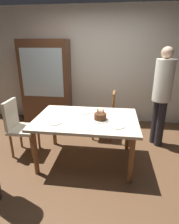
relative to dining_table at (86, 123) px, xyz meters
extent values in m
plane|color=brown|center=(0.00, 0.00, -0.66)|extent=(6.40, 6.40, 0.00)
cube|color=silver|center=(0.00, 1.85, 0.64)|extent=(6.40, 0.10, 2.60)
cube|color=beige|center=(0.00, 0.00, 0.06)|extent=(1.55, 1.07, 0.04)
cylinder|color=brown|center=(-0.67, -0.43, -0.31)|extent=(0.07, 0.07, 0.70)
cylinder|color=brown|center=(0.67, -0.43, -0.31)|extent=(0.07, 0.07, 0.70)
cylinder|color=brown|center=(-0.67, 0.43, -0.31)|extent=(0.07, 0.07, 0.70)
cylinder|color=brown|center=(0.67, 0.43, -0.31)|extent=(0.07, 0.07, 0.70)
cylinder|color=silver|center=(0.22, -0.05, 0.09)|extent=(0.28, 0.28, 0.01)
cylinder|color=#563019|center=(0.22, -0.05, 0.14)|extent=(0.18, 0.18, 0.09)
cylinder|color=#D872CC|center=(0.27, -0.05, 0.21)|extent=(0.01, 0.01, 0.05)
sphere|color=#FFC64C|center=(0.27, -0.05, 0.25)|extent=(0.01, 0.01, 0.01)
cylinder|color=#E54C4C|center=(0.26, -0.02, 0.21)|extent=(0.01, 0.01, 0.05)
sphere|color=#FFC64C|center=(0.26, -0.02, 0.25)|extent=(0.01, 0.01, 0.01)
cylinder|color=#D872CC|center=(0.25, -0.01, 0.21)|extent=(0.01, 0.01, 0.05)
sphere|color=#FFC64C|center=(0.25, -0.01, 0.25)|extent=(0.01, 0.01, 0.01)
cylinder|color=#D872CC|center=(0.22, 0.00, 0.21)|extent=(0.01, 0.01, 0.05)
sphere|color=#FFC64C|center=(0.22, 0.00, 0.25)|extent=(0.01, 0.01, 0.01)
cylinder|color=#D872CC|center=(0.19, -0.01, 0.21)|extent=(0.01, 0.01, 0.05)
sphere|color=#FFC64C|center=(0.19, -0.01, 0.25)|extent=(0.01, 0.01, 0.01)
cylinder|color=#F2994C|center=(0.18, -0.02, 0.21)|extent=(0.01, 0.01, 0.05)
sphere|color=#FFC64C|center=(0.18, -0.02, 0.25)|extent=(0.01, 0.01, 0.01)
cylinder|color=yellow|center=(0.17, -0.05, 0.21)|extent=(0.01, 0.01, 0.05)
sphere|color=#FFC64C|center=(0.17, -0.05, 0.25)|extent=(0.01, 0.01, 0.01)
cylinder|color=#4C7FE5|center=(0.17, -0.07, 0.21)|extent=(0.01, 0.01, 0.05)
sphere|color=#FFC64C|center=(0.17, -0.07, 0.25)|extent=(0.01, 0.01, 0.01)
cylinder|color=#F2994C|center=(0.19, -0.09, 0.21)|extent=(0.01, 0.01, 0.05)
sphere|color=#FFC64C|center=(0.19, -0.09, 0.25)|extent=(0.01, 0.01, 0.01)
cylinder|color=#4C7FE5|center=(0.21, -0.10, 0.21)|extent=(0.01, 0.01, 0.05)
sphere|color=#FFC64C|center=(0.21, -0.10, 0.25)|extent=(0.01, 0.01, 0.01)
cylinder|color=#F2994C|center=(0.24, -0.09, 0.21)|extent=(0.01, 0.01, 0.05)
sphere|color=#FFC64C|center=(0.24, -0.09, 0.25)|extent=(0.01, 0.01, 0.01)
cylinder|color=yellow|center=(0.26, -0.07, 0.21)|extent=(0.01, 0.01, 0.05)
sphere|color=#FFC64C|center=(0.26, -0.07, 0.25)|extent=(0.01, 0.01, 0.01)
cylinder|color=white|center=(-0.43, -0.24, 0.09)|extent=(0.22, 0.22, 0.01)
cylinder|color=white|center=(-0.08, 0.24, 0.09)|extent=(0.22, 0.22, 0.01)
cylinder|color=white|center=(0.46, -0.24, 0.09)|extent=(0.22, 0.22, 0.01)
cube|color=silver|center=(-0.59, -0.23, 0.09)|extent=(0.18, 0.04, 0.01)
cube|color=silver|center=(-0.24, 0.23, 0.09)|extent=(0.18, 0.05, 0.01)
cube|color=silver|center=(0.30, -0.23, 0.09)|extent=(0.18, 0.02, 0.01)
cube|color=beige|center=(0.20, 0.85, -0.21)|extent=(0.46, 0.46, 0.05)
cylinder|color=brown|center=(0.04, 1.03, -0.45)|extent=(0.04, 0.04, 0.42)
cylinder|color=brown|center=(0.02, 0.69, -0.45)|extent=(0.04, 0.04, 0.42)
cylinder|color=brown|center=(0.38, 1.01, -0.45)|extent=(0.04, 0.04, 0.42)
cylinder|color=brown|center=(0.36, 0.67, -0.45)|extent=(0.04, 0.04, 0.42)
cylinder|color=brown|center=(0.41, 1.02, 0.04)|extent=(0.04, 0.04, 0.50)
cylinder|color=brown|center=(0.39, 0.66, 0.04)|extent=(0.04, 0.04, 0.50)
cube|color=brown|center=(0.40, 0.84, 0.26)|extent=(0.06, 0.40, 0.06)
cube|color=beige|center=(-1.07, 0.08, -0.21)|extent=(0.46, 0.46, 0.05)
cylinder|color=brown|center=(-0.90, -0.08, -0.45)|extent=(0.04, 0.04, 0.42)
cylinder|color=brown|center=(-0.91, 0.26, -0.45)|extent=(0.04, 0.04, 0.42)
cylinder|color=brown|center=(-1.24, -0.10, -0.45)|extent=(0.04, 0.04, 0.42)
cylinder|color=brown|center=(-1.25, 0.24, -0.45)|extent=(0.04, 0.04, 0.42)
cube|color=beige|center=(-1.27, 0.07, 0.04)|extent=(0.06, 0.40, 0.50)
cylinder|color=#262328|center=(1.20, 0.77, -0.23)|extent=(0.14, 0.14, 0.86)
cylinder|color=#262328|center=(1.26, 0.66, -0.23)|extent=(0.14, 0.14, 0.86)
cylinder|color=silver|center=(1.23, 0.71, 0.55)|extent=(0.32, 0.32, 0.71)
sphere|color=#D8AD8C|center=(1.23, 0.71, 1.01)|extent=(0.20, 0.20, 0.20)
cube|color=#56331E|center=(-1.18, 1.56, 0.29)|extent=(1.10, 0.44, 1.90)
cube|color=silver|center=(-1.18, 1.34, 0.54)|extent=(0.94, 0.01, 1.04)
camera|label=1|loc=(0.40, -2.63, 1.16)|focal=30.21mm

